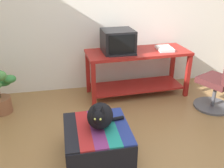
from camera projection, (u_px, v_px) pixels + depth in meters
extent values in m
cube|color=silver|center=(97.00, 6.00, 3.74)|extent=(8.00, 0.10, 2.60)
cube|color=maroon|center=(94.00, 86.00, 3.46)|extent=(0.06, 0.06, 0.66)
cube|color=maroon|center=(188.00, 76.00, 3.78)|extent=(0.06, 0.06, 0.66)
cube|color=maroon|center=(172.00, 65.00, 4.22)|extent=(0.06, 0.06, 0.66)
cube|color=maroon|center=(88.00, 73.00, 3.90)|extent=(0.06, 0.06, 0.66)
cube|color=maroon|center=(136.00, 86.00, 3.92)|extent=(1.42, 0.56, 0.02)
cube|color=maroon|center=(138.00, 52.00, 3.69)|extent=(1.54, 0.65, 0.04)
cube|color=black|center=(118.00, 51.00, 3.64)|extent=(0.32, 0.30, 0.02)
cube|color=black|center=(118.00, 41.00, 3.58)|extent=(0.46, 0.43, 0.32)
cube|color=black|center=(122.00, 44.00, 3.39)|extent=(0.36, 0.03, 0.25)
cube|color=black|center=(122.00, 54.00, 3.50)|extent=(0.40, 0.16, 0.02)
cube|color=white|center=(165.00, 49.00, 3.73)|extent=(0.23, 0.30, 0.04)
cube|color=#4C4238|center=(97.00, 143.00, 2.56)|extent=(0.61, 0.63, 0.35)
cube|color=black|center=(103.00, 164.00, 2.24)|extent=(0.64, 0.01, 0.28)
cube|color=black|center=(71.00, 131.00, 2.44)|extent=(0.13, 0.68, 0.02)
cube|color=#AD2323|center=(84.00, 130.00, 2.46)|extent=(0.13, 0.68, 0.02)
cube|color=#7A2D6B|center=(97.00, 128.00, 2.48)|extent=(0.13, 0.68, 0.02)
cube|color=#1E897A|center=(109.00, 127.00, 2.51)|extent=(0.13, 0.68, 0.02)
cube|color=navy|center=(122.00, 125.00, 2.53)|extent=(0.13, 0.68, 0.02)
ellipsoid|color=black|center=(100.00, 116.00, 2.45)|extent=(0.33, 0.38, 0.24)
sphere|color=black|center=(99.00, 117.00, 2.31)|extent=(0.14, 0.14, 0.14)
cylinder|color=black|center=(112.00, 120.00, 2.57)|extent=(0.26, 0.08, 0.04)
cone|color=black|center=(94.00, 109.00, 2.28)|extent=(0.06, 0.06, 0.06)
cone|color=black|center=(103.00, 109.00, 2.28)|extent=(0.06, 0.06, 0.06)
sphere|color=#C6D151|center=(95.00, 119.00, 2.26)|extent=(0.02, 0.02, 0.02)
sphere|color=#C6D151|center=(100.00, 119.00, 2.25)|extent=(0.02, 0.02, 0.02)
cylinder|color=brown|center=(2.00, 105.00, 3.41)|extent=(0.27, 0.27, 0.22)
ellipsoid|color=#38843D|center=(10.00, 79.00, 3.32)|extent=(0.17, 0.14, 0.11)
ellipsoid|color=#2D7033|center=(4.00, 83.00, 3.39)|extent=(0.19, 0.13, 0.08)
ellipsoid|color=#4C8E42|center=(0.00, 76.00, 3.13)|extent=(0.16, 0.12, 0.13)
cylinder|color=#4C4C51|center=(212.00, 106.00, 3.58)|extent=(0.52, 0.52, 0.03)
cylinder|color=#4C4C51|center=(214.00, 94.00, 3.51)|extent=(0.05, 0.05, 0.34)
cube|color=#471E1E|center=(217.00, 81.00, 3.42)|extent=(0.56, 0.56, 0.08)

